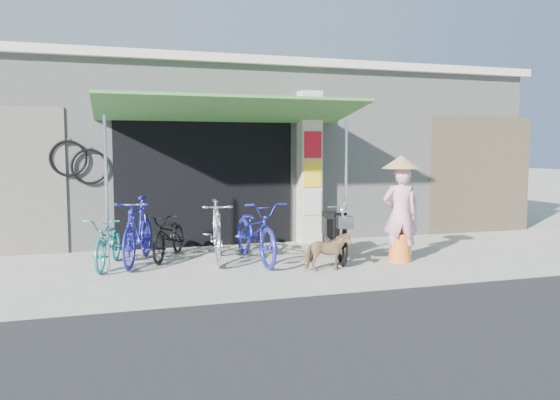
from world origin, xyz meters
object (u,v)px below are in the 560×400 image
object	(u,v)px
bike_blue	(138,231)
street_dog	(327,252)
bike_silver	(217,231)
bike_navy	(256,231)
bike_teal	(109,242)
bike_black	(169,236)
nun	(400,209)
moped	(334,233)

from	to	relation	value
bike_blue	street_dog	xyz separation A→B (m)	(2.73, -1.38, -0.25)
bike_silver	bike_navy	bearing A→B (deg)	-12.54
bike_silver	street_dog	distance (m)	1.93
bike_teal	bike_black	bearing A→B (deg)	35.12
bike_teal	street_dog	distance (m)	3.43
nun	bike_navy	bearing A→B (deg)	-0.47
bike_blue	bike_black	xyz separation A→B (m)	(0.52, 0.30, -0.15)
bike_teal	moped	bearing A→B (deg)	6.94
bike_blue	bike_silver	world-z (taller)	bike_blue
bike_teal	bike_silver	bearing A→B (deg)	11.16
bike_silver	moped	size ratio (longest dim) A/B	1.01
bike_teal	bike_blue	bearing A→B (deg)	24.86
bike_teal	bike_black	world-z (taller)	bike_teal
bike_teal	bike_blue	world-z (taller)	bike_blue
moped	nun	bearing A→B (deg)	-20.10
bike_black	bike_silver	distance (m)	0.87
street_dog	nun	size ratio (longest dim) A/B	0.39
bike_teal	bike_blue	xyz separation A→B (m)	(0.45, 0.09, 0.14)
nun	bike_blue	bearing A→B (deg)	1.76
bike_navy	moped	distance (m)	1.35
bike_blue	moped	xyz separation A→B (m)	(3.21, -0.49, -0.11)
street_dog	bike_teal	bearing A→B (deg)	71.61
bike_silver	moped	xyz separation A→B (m)	(1.96, -0.34, -0.07)
bike_silver	street_dog	bearing A→B (deg)	-32.04
bike_blue	moped	size ratio (longest dim) A/B	1.08
bike_teal	bike_black	size ratio (longest dim) A/B	1.01
bike_black	bike_navy	size ratio (longest dim) A/B	0.78
bike_silver	street_dog	world-z (taller)	bike_silver
bike_teal	bike_navy	bearing A→B (deg)	6.13
bike_silver	moped	bearing A→B (deg)	-2.09
bike_silver	street_dog	xyz separation A→B (m)	(1.47, -1.22, -0.22)
bike_blue	bike_teal	bearing A→B (deg)	-151.67
bike_blue	bike_silver	xyz separation A→B (m)	(1.25, -0.15, -0.03)
bike_navy	nun	world-z (taller)	nun
bike_navy	moped	size ratio (longest dim) A/B	1.16
bike_blue	nun	world-z (taller)	nun
bike_blue	moped	world-z (taller)	bike_blue
bike_teal	moped	distance (m)	3.69
bike_silver	moped	distance (m)	1.99
nun	bike_silver	bearing A→B (deg)	-1.28
bike_navy	street_dog	size ratio (longest dim) A/B	2.80
bike_silver	bike_navy	world-z (taller)	bike_navy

